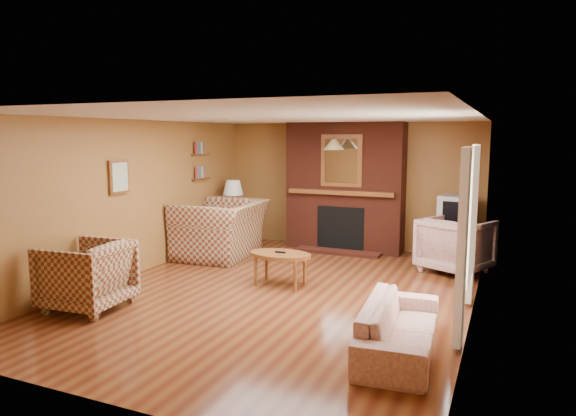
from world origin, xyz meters
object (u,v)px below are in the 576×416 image
at_px(coffee_table, 280,257).
at_px(side_table, 234,230).
at_px(plaid_armchair, 87,275).
at_px(table_lamp, 233,195).
at_px(tv_stand, 456,244).
at_px(crt_tv, 457,210).
at_px(fireplace, 345,188).
at_px(floral_sofa, 399,327).
at_px(plaid_loveseat, 221,229).
at_px(floral_armchair, 455,245).

distance_m(coffee_table, side_table, 2.87).
relative_size(plaid_armchair, table_lamp, 1.42).
xyz_separation_m(tv_stand, crt_tv, (0.00, -0.01, 0.58)).
xyz_separation_m(fireplace, crt_tv, (2.05, -0.19, -0.29)).
xyz_separation_m(fireplace, plaid_armchair, (-1.95, -4.52, -0.75)).
xyz_separation_m(fireplace, table_lamp, (-2.10, -0.53, -0.18)).
bearing_deg(table_lamp, plaid_armchair, -87.85).
xyz_separation_m(coffee_table, crt_tv, (2.19, 2.45, 0.48)).
bearing_deg(table_lamp, floral_sofa, -42.92).
bearing_deg(crt_tv, fireplace, 174.70).
height_order(floral_sofa, crt_tv, crt_tv).
distance_m(floral_sofa, side_table, 5.46).
bearing_deg(fireplace, tv_stand, -5.15).
distance_m(plaid_armchair, floral_sofa, 3.86).
height_order(plaid_loveseat, side_table, plaid_loveseat).
distance_m(plaid_loveseat, coffee_table, 2.09).
bearing_deg(floral_armchair, crt_tv, -58.32).
bearing_deg(plaid_loveseat, coffee_table, 50.26).
xyz_separation_m(plaid_loveseat, coffee_table, (1.71, -1.20, -0.08)).
relative_size(side_table, tv_stand, 0.98).
bearing_deg(crt_tv, side_table, -175.26).
relative_size(table_lamp, tv_stand, 1.04).
xyz_separation_m(plaid_armchair, crt_tv, (4.00, 4.33, 0.47)).
bearing_deg(floral_sofa, plaid_armchair, 89.57).
height_order(floral_armchair, coffee_table, floral_armchair).
height_order(floral_armchair, side_table, floral_armchair).
xyz_separation_m(coffee_table, side_table, (-1.96, 2.10, -0.11)).
xyz_separation_m(floral_sofa, crt_tv, (0.15, 4.06, 0.64)).
height_order(plaid_loveseat, crt_tv, crt_tv).
distance_m(coffee_table, table_lamp, 2.93).
height_order(floral_armchair, tv_stand, floral_armchair).
bearing_deg(side_table, crt_tv, 4.74).
height_order(plaid_armchair, tv_stand, plaid_armchair).
relative_size(floral_armchair, coffee_table, 1.04).
bearing_deg(floral_sofa, floral_armchair, -7.95).
relative_size(plaid_loveseat, crt_tv, 2.47).
bearing_deg(tv_stand, fireplace, 174.13).
relative_size(fireplace, table_lamp, 3.62).
distance_m(fireplace, table_lamp, 2.17).
bearing_deg(tv_stand, crt_tv, -90.72).
bearing_deg(plaid_loveseat, plaid_armchair, -6.44).
bearing_deg(plaid_loveseat, table_lamp, -169.05).
distance_m(plaid_armchair, side_table, 3.99).
relative_size(tv_stand, crt_tv, 1.03).
relative_size(plaid_loveseat, tv_stand, 2.39).
height_order(floral_sofa, table_lamp, table_lamp).
bearing_deg(floral_sofa, fireplace, 19.67).
height_order(coffee_table, side_table, side_table).
relative_size(plaid_loveseat, side_table, 2.44).
relative_size(floral_armchair, tv_stand, 1.50).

